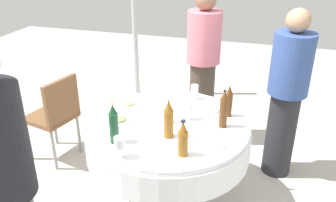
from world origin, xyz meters
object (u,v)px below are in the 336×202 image
wine_glass_right (169,111)px  chair_outer (56,112)px  bottle_dark_green_rear (114,124)px  person_rear (3,188)px  person_far (287,94)px  wine_glass_east (120,143)px  bottle_brown_east (224,110)px  wine_glass_north (188,109)px  plate_left (130,104)px  plate_near (211,142)px  plate_mid (205,109)px  wine_glass_outer (195,89)px  bottle_amber_far (169,119)px  plate_south (120,120)px  person_front (203,66)px  dining_table (168,140)px  bottle_brown_front (229,101)px  bottle_amber_right (183,139)px

wine_glass_right → chair_outer: (0.27, 1.21, -0.32)m
bottle_dark_green_rear → person_rear: 0.82m
person_far → chair_outer: 2.13m
wine_glass_east → person_far: 1.59m
bottle_brown_east → wine_glass_north: 0.28m
bottle_dark_green_rear → plate_left: bottle_dark_green_rear is taller
wine_glass_east → plate_near: (0.33, -0.54, -0.10)m
plate_near → person_rear: 1.33m
plate_mid → person_far: bearing=-59.8°
plate_mid → plate_near: bearing=-164.0°
plate_left → wine_glass_outer: bearing=-60.6°
bottle_dark_green_rear → wine_glass_north: size_ratio=2.25×
bottle_amber_far → bottle_dark_green_rear: 0.38m
plate_south → person_front: 1.24m
plate_near → person_rear: bearing=136.1°
bottle_dark_green_rear → wine_glass_north: bearing=-41.8°
dining_table → wine_glass_east: wine_glass_east is taller
bottle_amber_far → plate_left: bottle_amber_far is taller
bottle_brown_front → wine_glass_east: 0.98m
wine_glass_north → plate_left: (0.10, 0.54, -0.08)m
dining_table → person_far: 1.13m
bottle_amber_far → wine_glass_east: bottle_amber_far is taller
person_rear → person_front: person_rear is taller
wine_glass_right → wine_glass_north: bearing=-56.3°
dining_table → chair_outer: 1.23m
bottle_amber_far → wine_glass_east: 0.41m
bottle_brown_front → person_rear: bearing=145.1°
plate_near → bottle_dark_green_rear: bearing=104.9°
bottle_brown_east → wine_glass_east: bearing=135.7°
bottle_dark_green_rear → wine_glass_east: bottle_dark_green_rear is taller
wine_glass_east → wine_glass_north: (0.63, -0.30, -0.01)m
wine_glass_north → person_front: person_front is taller
plate_near → wine_glass_east: bearing=121.8°
wine_glass_north → person_front: size_ratio=0.08×
wine_glass_north → person_rear: (-1.25, 0.68, 0.05)m
bottle_dark_green_rear → bottle_amber_right: 0.50m
bottle_dark_green_rear → person_far: (1.04, -1.16, -0.08)m
bottle_dark_green_rear → plate_south: size_ratio=1.36×
bottle_amber_far → wine_glass_outer: 0.68m
bottle_amber_right → person_rear: bearing=134.9°
bottle_dark_green_rear → bottle_brown_east: size_ratio=1.02×
wine_glass_north → plate_mid: size_ratio=0.60×
dining_table → person_front: size_ratio=0.80×
bottle_amber_right → plate_mid: size_ratio=1.16×
wine_glass_north → plate_south: wine_glass_north is taller
plate_left → person_far: 1.36m
dining_table → bottle_brown_front: (0.25, -0.43, 0.28)m
wine_glass_right → person_front: bearing=-2.6°
plate_left → bottle_brown_front: bearing=-86.5°
bottle_brown_front → wine_glass_right: bottle_brown_front is taller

